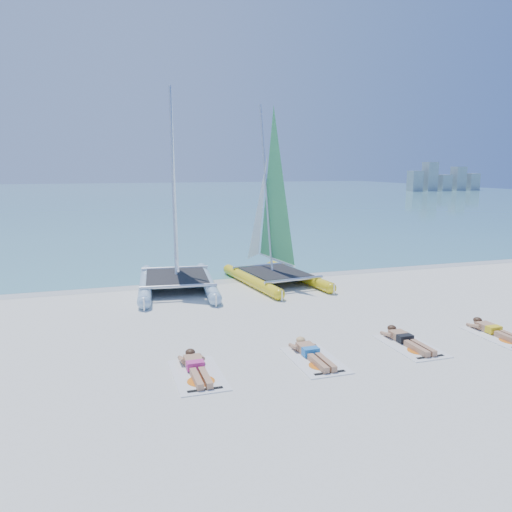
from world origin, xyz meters
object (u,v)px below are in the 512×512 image
(sunbather_a, at_px, (196,366))
(sunbather_d, at_px, (495,330))
(sunbather_b, at_px, (311,352))
(sunbather_c, at_px, (406,339))
(towel_b, at_px, (315,360))
(towel_c, at_px, (410,346))
(towel_d, at_px, (500,337))
(catamaran_yellow, at_px, (269,225))
(catamaran_blue, at_px, (175,227))
(towel_a, at_px, (198,375))

(sunbather_a, xyz_separation_m, sunbather_d, (7.76, -0.01, 0.00))
(sunbather_b, height_order, sunbather_c, same)
(sunbather_d, bearing_deg, sunbather_a, 179.92)
(sunbather_a, relative_size, towel_b, 0.93)
(towel_b, bearing_deg, towel_c, 2.45)
(towel_b, bearing_deg, sunbather_d, 2.11)
(sunbather_b, bearing_deg, towel_d, -2.18)
(towel_c, xyz_separation_m, sunbather_c, (0.00, 0.19, 0.11))
(sunbather_a, bearing_deg, sunbather_d, -0.08)
(sunbather_b, distance_m, sunbather_d, 5.12)
(sunbather_b, bearing_deg, sunbather_c, 2.45)
(sunbather_d, bearing_deg, catamaran_yellow, 114.55)
(sunbather_a, xyz_separation_m, towel_b, (2.64, -0.20, -0.11))
(catamaran_yellow, bearing_deg, sunbather_a, -126.75)
(catamaran_blue, bearing_deg, towel_b, -69.72)
(towel_c, bearing_deg, sunbather_a, 179.00)
(catamaran_blue, relative_size, sunbather_b, 4.25)
(towel_a, height_order, sunbather_a, sunbather_a)
(catamaran_yellow, relative_size, towel_d, 3.64)
(towel_b, relative_size, towel_c, 1.00)
(sunbather_d, bearing_deg, towel_a, -178.66)
(catamaran_blue, distance_m, sunbather_d, 10.41)
(towel_b, relative_size, towel_d, 1.00)
(towel_a, height_order, sunbather_c, sunbather_c)
(catamaran_yellow, xyz_separation_m, sunbather_b, (-1.64, -7.60, -2.00))
(towel_b, bearing_deg, catamaran_yellow, 78.09)
(sunbather_a, xyz_separation_m, sunbather_c, (5.19, 0.10, 0.00))
(towel_c, distance_m, sunbather_d, 2.57)
(sunbather_a, distance_m, sunbather_c, 5.19)
(sunbather_a, bearing_deg, catamaran_yellow, 60.59)
(towel_b, distance_m, sunbather_b, 0.22)
(towel_d, height_order, sunbather_d, sunbather_d)
(catamaran_yellow, relative_size, sunbather_d, 3.90)
(sunbather_c, relative_size, towel_d, 0.93)
(towel_d, bearing_deg, towel_c, 177.50)
(towel_a, distance_m, sunbather_a, 0.22)
(catamaran_yellow, distance_m, towel_b, 8.24)
(sunbather_a, distance_m, towel_b, 2.65)
(catamaran_blue, xyz_separation_m, towel_c, (4.44, -7.50, -2.18))
(catamaran_blue, height_order, towel_d, catamaran_blue)
(sunbather_b, height_order, sunbather_d, same)
(sunbather_a, relative_size, towel_c, 0.93)
(towel_b, height_order, sunbather_b, sunbather_b)
(catamaran_yellow, bearing_deg, towel_b, -109.25)
(catamaran_yellow, height_order, towel_d, catamaran_yellow)
(catamaran_yellow, relative_size, towel_c, 3.64)
(catamaran_blue, bearing_deg, sunbather_d, -40.29)
(towel_c, height_order, towel_d, same)
(sunbather_a, relative_size, sunbather_c, 1.00)
(towel_d, xyz_separation_m, sunbather_d, (0.00, 0.19, 0.11))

